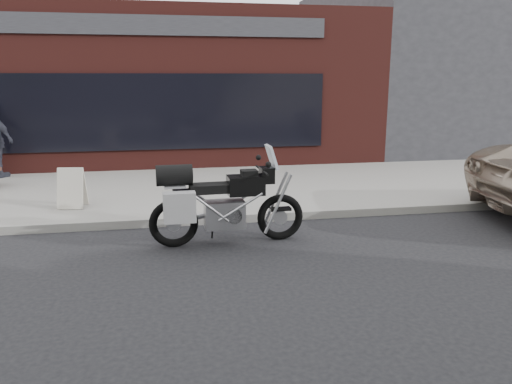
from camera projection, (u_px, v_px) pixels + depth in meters
ground at (305, 329)px, 5.28m from camera, size 120.00×120.00×0.00m
near_sidewalk at (225, 185)px, 11.97m from camera, size 44.00×6.00×0.15m
storefront at (145, 87)px, 17.82m from camera, size 14.00×10.07×4.50m
neighbour_building at (453, 67)px, 19.79m from camera, size 10.00×10.00×6.00m
motorcycle at (218, 203)px, 7.80m from camera, size 2.48×0.85×1.57m
sandwich_sign at (72, 188)px, 9.55m from camera, size 0.54×0.51×0.77m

